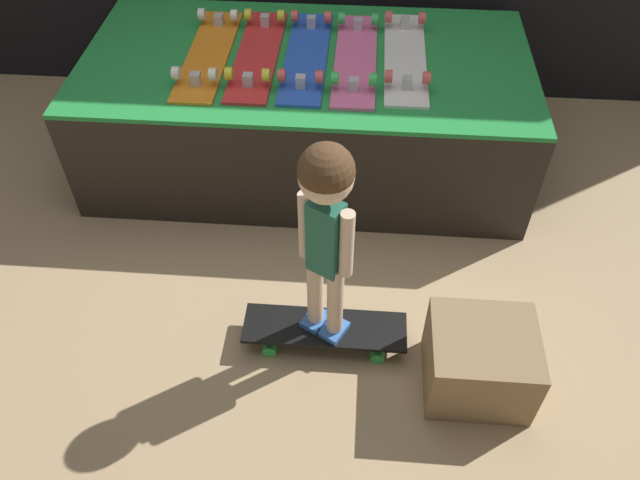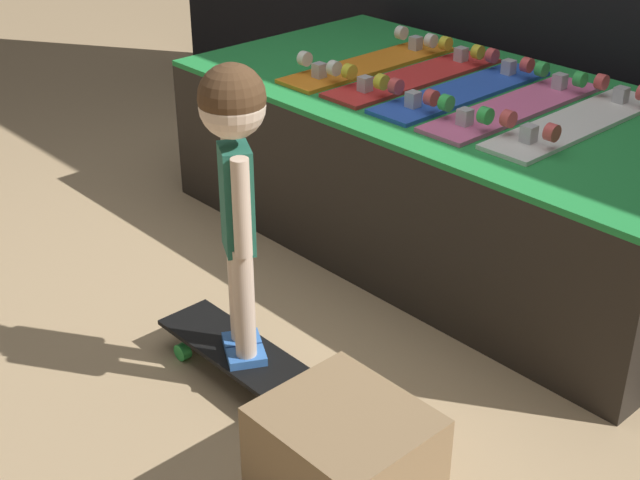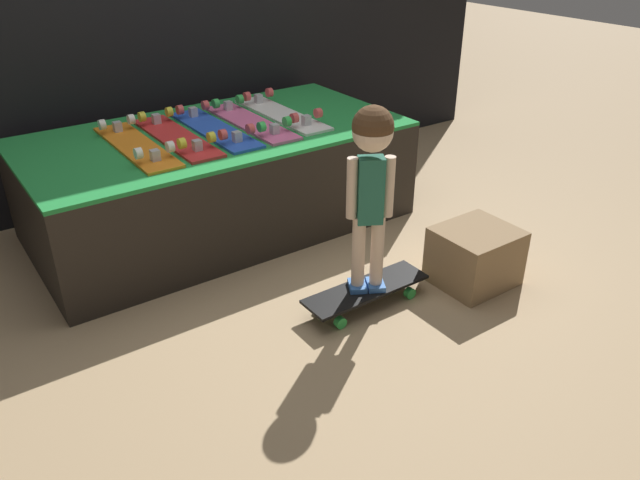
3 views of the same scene
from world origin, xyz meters
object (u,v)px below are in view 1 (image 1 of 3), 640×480
at_px(skateboard_white_on_rack, 405,55).
at_px(child, 326,213).
at_px(storage_box, 480,361).
at_px(skateboard_red_on_rack, 257,53).
at_px(skateboard_blue_on_rack, 306,54).
at_px(skateboard_on_floor, 325,330).
at_px(skateboard_pink_on_rack, 356,57).
at_px(skateboard_orange_on_rack, 208,52).

height_order(skateboard_white_on_rack, child, child).
relative_size(child, storage_box, 2.32).
xyz_separation_m(skateboard_red_on_rack, skateboard_blue_on_rack, (0.22, 0.00, 0.00)).
height_order(skateboard_red_on_rack, storage_box, skateboard_red_on_rack).
distance_m(skateboard_on_floor, storage_box, 0.57).
height_order(skateboard_pink_on_rack, storage_box, skateboard_pink_on_rack).
xyz_separation_m(skateboard_white_on_rack, child, (-0.27, -1.13, 0.11)).
relative_size(skateboard_blue_on_rack, child, 0.93).
bearing_deg(skateboard_orange_on_rack, skateboard_blue_on_rack, 1.81).
bearing_deg(skateboard_blue_on_rack, skateboard_pink_on_rack, -0.86).
bearing_deg(skateboard_red_on_rack, skateboard_orange_on_rack, -176.95).
bearing_deg(skateboard_blue_on_rack, skateboard_on_floor, -81.65).
relative_size(skateboard_red_on_rack, skateboard_blue_on_rack, 1.00).
relative_size(skateboard_orange_on_rack, skateboard_white_on_rack, 1.00).
xyz_separation_m(skateboard_pink_on_rack, skateboard_on_floor, (-0.05, -1.10, -0.50)).
height_order(skateboard_orange_on_rack, skateboard_pink_on_rack, same).
height_order(skateboard_on_floor, child, child).
distance_m(skateboard_blue_on_rack, child, 1.12).
distance_m(skateboard_orange_on_rack, skateboard_white_on_rack, 0.87).
bearing_deg(child, storage_box, 14.50).
distance_m(skateboard_pink_on_rack, skateboard_white_on_rack, 0.22).
xyz_separation_m(skateboard_blue_on_rack, skateboard_white_on_rack, (0.43, 0.03, 0.00)).
bearing_deg(storage_box, skateboard_red_on_rack, 126.69).
height_order(skateboard_orange_on_rack, skateboard_on_floor, skateboard_orange_on_rack).
height_order(skateboard_red_on_rack, child, child).
bearing_deg(skateboard_pink_on_rack, skateboard_red_on_rack, 179.85).
height_order(skateboard_pink_on_rack, child, child).
xyz_separation_m(skateboard_blue_on_rack, storage_box, (0.71, -1.25, -0.43)).
distance_m(skateboard_white_on_rack, storage_box, 1.37).
height_order(skateboard_orange_on_rack, storage_box, skateboard_orange_on_rack).
height_order(skateboard_red_on_rack, skateboard_blue_on_rack, same).
bearing_deg(skateboard_pink_on_rack, skateboard_white_on_rack, 7.47).
bearing_deg(skateboard_red_on_rack, storage_box, -53.31).
height_order(skateboard_pink_on_rack, skateboard_on_floor, skateboard_pink_on_rack).
xyz_separation_m(skateboard_orange_on_rack, skateboard_blue_on_rack, (0.43, 0.01, 0.00)).
distance_m(skateboard_orange_on_rack, skateboard_pink_on_rack, 0.65).
distance_m(child, storage_box, 0.78).
relative_size(skateboard_red_on_rack, skateboard_pink_on_rack, 1.00).
relative_size(skateboard_orange_on_rack, skateboard_pink_on_rack, 1.00).
relative_size(skateboard_pink_on_rack, storage_box, 2.15).
bearing_deg(child, skateboard_red_on_rack, 137.68).
bearing_deg(skateboard_blue_on_rack, skateboard_red_on_rack, -179.43).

